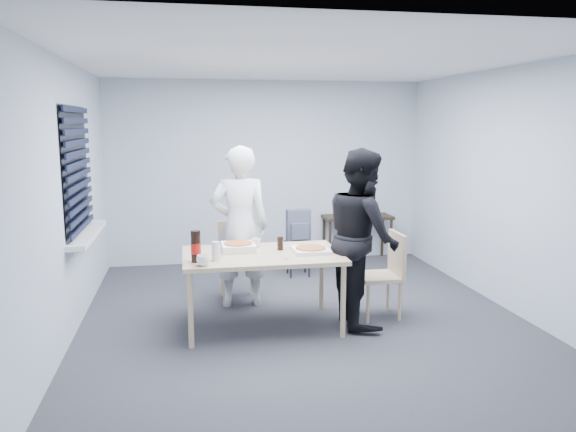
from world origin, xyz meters
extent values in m
plane|color=#2C2C30|center=(0.00, 0.00, 0.00)|extent=(5.00, 5.00, 0.00)
plane|color=white|center=(0.00, 0.00, 2.60)|extent=(5.00, 5.00, 0.00)
plane|color=silver|center=(0.00, 2.50, 1.30)|extent=(4.50, 0.00, 4.50)
plane|color=silver|center=(0.00, -2.50, 1.30)|extent=(4.50, 0.00, 4.50)
plane|color=silver|center=(-2.25, 0.00, 1.30)|extent=(0.00, 5.00, 5.00)
plane|color=silver|center=(2.25, 0.00, 1.30)|extent=(0.00, 5.00, 5.00)
plane|color=black|center=(-2.23, 0.40, 1.55)|extent=(0.00, 1.30, 1.30)
cube|color=black|center=(-2.21, 0.40, 1.55)|extent=(0.04, 1.30, 1.25)
cube|color=silver|center=(-2.16, 0.40, 0.89)|extent=(0.18, 1.42, 0.05)
cube|color=beige|center=(-0.45, -0.19, 0.73)|extent=(1.53, 0.97, 0.04)
cylinder|color=beige|center=(-1.15, -0.61, 0.35)|extent=(0.05, 0.05, 0.71)
cylinder|color=beige|center=(-1.15, 0.24, 0.35)|extent=(0.05, 0.05, 0.71)
cylinder|color=beige|center=(0.26, -0.61, 0.35)|extent=(0.05, 0.05, 0.71)
cylinder|color=beige|center=(0.26, 0.24, 0.35)|extent=(0.05, 0.05, 0.71)
cube|color=beige|center=(-0.60, 0.70, 0.43)|extent=(0.42, 0.42, 0.04)
cube|color=beige|center=(-0.60, 0.89, 0.67)|extent=(0.42, 0.04, 0.44)
cylinder|color=beige|center=(-0.77, 0.53, 0.21)|extent=(0.03, 0.03, 0.41)
cylinder|color=beige|center=(-0.77, 0.87, 0.21)|extent=(0.03, 0.03, 0.41)
cylinder|color=beige|center=(-0.43, 0.53, 0.21)|extent=(0.03, 0.03, 0.41)
cylinder|color=beige|center=(-0.43, 0.87, 0.21)|extent=(0.03, 0.03, 0.41)
cube|color=beige|center=(0.79, -0.12, 0.43)|extent=(0.42, 0.42, 0.04)
cube|color=beige|center=(0.98, -0.12, 0.67)|extent=(0.04, 0.42, 0.44)
cylinder|color=beige|center=(0.62, -0.29, 0.21)|extent=(0.03, 0.03, 0.41)
cylinder|color=beige|center=(0.62, 0.05, 0.21)|extent=(0.03, 0.03, 0.41)
cylinder|color=beige|center=(0.96, -0.29, 0.21)|extent=(0.03, 0.03, 0.41)
cylinder|color=beige|center=(0.96, 0.05, 0.21)|extent=(0.03, 0.03, 0.41)
imported|color=white|center=(-0.59, 0.52, 0.89)|extent=(0.65, 0.42, 1.77)
imported|color=black|center=(0.56, -0.24, 0.89)|extent=(0.47, 0.86, 1.77)
cube|color=#2D2215|center=(1.30, 2.28, 0.64)|extent=(1.00, 0.44, 0.04)
cylinder|color=#2D2215|center=(0.85, 2.10, 0.31)|extent=(0.04, 0.04, 0.62)
cylinder|color=#2D2215|center=(0.85, 2.46, 0.31)|extent=(0.04, 0.04, 0.62)
cylinder|color=#2D2215|center=(1.76, 2.10, 0.31)|extent=(0.04, 0.04, 0.62)
cylinder|color=#2D2215|center=(1.76, 2.46, 0.31)|extent=(0.04, 0.04, 0.62)
cube|color=black|center=(0.28, 1.60, 0.43)|extent=(0.33, 0.33, 0.04)
cylinder|color=black|center=(0.16, 1.48, 0.21)|extent=(0.04, 0.04, 0.42)
cylinder|color=black|center=(0.16, 1.72, 0.21)|extent=(0.04, 0.04, 0.42)
cylinder|color=black|center=(0.41, 1.48, 0.21)|extent=(0.04, 0.04, 0.42)
cylinder|color=black|center=(0.41, 1.72, 0.21)|extent=(0.04, 0.04, 0.42)
cube|color=#565D66|center=(0.28, 1.60, 0.67)|extent=(0.31, 0.16, 0.43)
cube|color=#565D66|center=(0.28, 1.49, 0.62)|extent=(0.23, 0.06, 0.21)
cube|color=white|center=(-0.66, -0.03, 0.76)|extent=(0.33, 0.33, 0.04)
cube|color=white|center=(-0.66, -0.03, 0.80)|extent=(0.33, 0.33, 0.04)
cylinder|color=#CC7F38|center=(-0.66, -0.03, 0.82)|extent=(0.28, 0.28, 0.01)
cube|color=white|center=(0.04, -0.22, 0.77)|extent=(0.35, 0.35, 0.04)
cylinder|color=#CC7F38|center=(0.04, -0.22, 0.79)|extent=(0.30, 0.30, 0.01)
imported|color=white|center=(-1.03, -0.57, 0.80)|extent=(0.17, 0.17, 0.10)
imported|color=white|center=(-0.47, 0.09, 0.79)|extent=(0.10, 0.10, 0.09)
cylinder|color=black|center=(-0.25, -0.08, 0.81)|extent=(0.07, 0.07, 0.14)
cylinder|color=black|center=(-1.09, -0.42, 0.89)|extent=(0.09, 0.09, 0.29)
cylinder|color=red|center=(-1.09, -0.42, 0.87)|extent=(0.09, 0.09, 0.10)
cylinder|color=silver|center=(-0.91, -0.40, 0.84)|extent=(0.09, 0.09, 0.18)
torus|color=red|center=(-0.25, -0.45, 0.75)|extent=(0.06, 0.06, 0.00)
cube|color=white|center=(1.15, 2.25, 0.67)|extent=(0.28, 0.36, 0.01)
cube|color=black|center=(1.52, 2.27, 0.70)|extent=(0.16, 0.13, 0.06)
camera|label=1|loc=(-1.17, -5.50, 2.01)|focal=35.00mm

